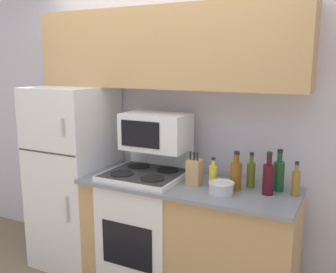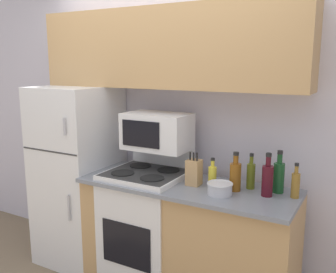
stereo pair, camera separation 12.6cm
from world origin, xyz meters
name	(u,v)px [view 2 (the right image)]	position (x,y,z in m)	size (l,w,h in m)	color
wall_back	(176,125)	(0.00, 0.69, 1.27)	(8.00, 0.05, 2.55)	silver
lower_cabinets	(187,240)	(0.31, 0.28, 0.46)	(1.63, 0.61, 0.92)	tan
refrigerator	(79,175)	(-0.82, 0.33, 0.80)	(0.63, 0.68, 1.61)	white
upper_cabinets	(166,48)	(0.00, 0.51, 1.92)	(2.26, 0.32, 0.63)	tan
stove	(147,226)	(-0.04, 0.27, 0.49)	(0.60, 0.59, 1.12)	white
microwave	(157,131)	(-0.01, 0.39, 1.27)	(0.52, 0.32, 0.29)	white
knife_block	(194,172)	(0.37, 0.28, 1.01)	(0.10, 0.10, 0.25)	tan
bowl	(220,188)	(0.62, 0.18, 0.96)	(0.18, 0.18, 0.08)	silver
bottle_cooking_spray	(212,176)	(0.51, 0.29, 1.00)	(0.06, 0.06, 0.22)	gold
bottle_wine_green	(279,176)	(0.95, 0.42, 1.03)	(0.08, 0.08, 0.30)	#194C23
bottle_wine_red	(267,179)	(0.90, 0.31, 1.03)	(0.08, 0.08, 0.30)	#470F19
bottle_whiskey	(235,176)	(0.68, 0.31, 1.03)	(0.08, 0.08, 0.28)	brown
bottle_vinegar	(296,184)	(1.08, 0.37, 1.01)	(0.06, 0.06, 0.24)	olive
bottle_olive_oil	(251,175)	(0.76, 0.41, 1.02)	(0.06, 0.06, 0.26)	#5B6619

